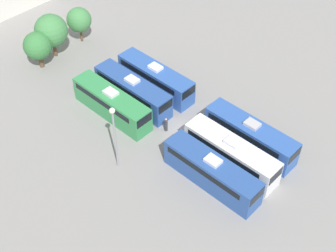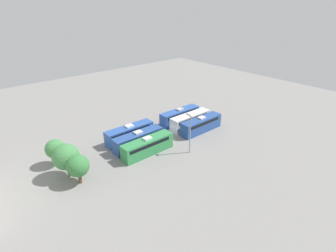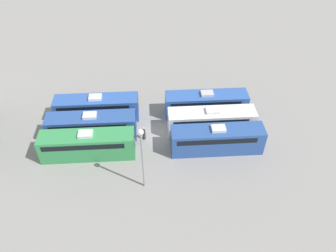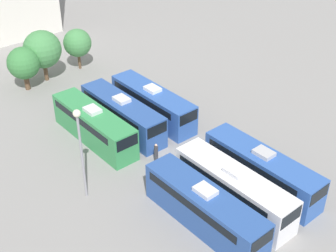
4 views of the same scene
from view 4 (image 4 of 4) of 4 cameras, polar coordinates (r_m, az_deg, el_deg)
name	(u,v)px [view 4 (image 4 of 4)]	position (r m, az deg, el deg)	size (l,w,h in m)	color
ground_plane	(173,162)	(42.30, 0.62, -4.44)	(124.97, 124.97, 0.00)	gray
bus_0	(204,207)	(35.27, 4.43, -9.81)	(2.60, 10.83, 3.51)	#284C93
bus_1	(233,187)	(37.22, 7.95, -7.40)	(2.60, 10.83, 3.51)	silver
bus_2	(261,169)	(39.49, 11.33, -5.10)	(2.60, 10.83, 3.51)	#2D56A8
bus_3	(94,124)	(44.89, -9.05, 0.20)	(2.60, 10.83, 3.51)	#338C4C
bus_4	(122,113)	(46.27, -5.60, 1.54)	(2.60, 10.83, 3.51)	#284C93
bus_5	(153,103)	(47.93, -1.89, 2.87)	(2.60, 10.83, 3.51)	#2D56A8
worker_person	(156,153)	(41.99, -1.46, -3.31)	(0.36, 0.36, 1.84)	#333338
light_pole	(80,140)	(36.06, -10.68, -1.69)	(0.60, 0.60, 8.14)	gray
tree_0	(24,63)	(55.16, -17.20, 7.32)	(3.66, 3.66, 5.12)	brown
tree_1	(42,49)	(56.52, -15.07, 9.00)	(4.40, 4.40, 6.13)	brown
tree_2	(77,43)	(58.84, -10.99, 9.91)	(3.42, 3.42, 5.11)	brown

